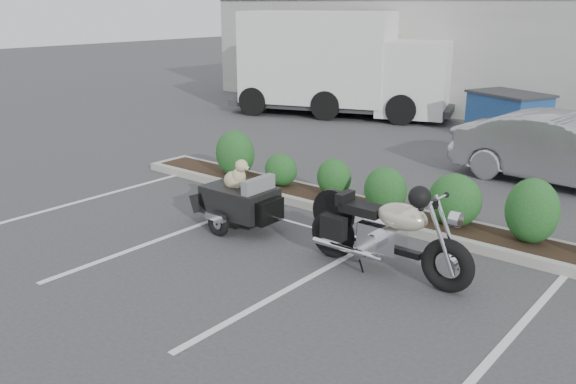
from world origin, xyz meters
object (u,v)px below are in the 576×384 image
Objects in this scene: pet_trailer at (239,199)px; sedan at (564,151)px; motorcycle at (386,234)px; dumpster at (508,117)px; delivery_truck at (341,66)px.

sedan is (3.37, 6.04, 0.21)m from pet_trailer.
motorcycle is at bearing -0.73° from pet_trailer.
pet_trailer is at bearing -72.65° from dumpster.
delivery_truck reaches higher than dumpster.
sedan reaches higher than dumpster.
sedan is 1.84× the size of dumpster.
motorcycle is 2.79m from pet_trailer.
pet_trailer is 9.53m from dumpster.
delivery_truck reaches higher than motorcycle.
motorcycle is 0.58× the size of sedan.
pet_trailer is 0.26× the size of delivery_truck.
delivery_truck is (-5.85, 0.57, 0.94)m from dumpster.
dumpster is at bearing 38.06° from sedan.
dumpster is (-2.40, 3.44, -0.05)m from sedan.
pet_trailer is 0.84× the size of dumpster.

